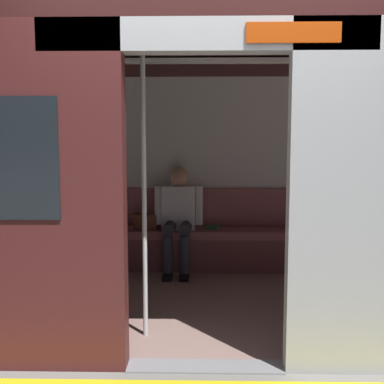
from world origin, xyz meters
The scene contains 7 objects.
ground_plane centered at (0.00, 0.00, 0.00)m, with size 60.00×60.00×0.00m, color gray.
train_car centered at (0.07, -1.28, 1.56)m, with size 6.40×2.90×2.34m.
bench_seat centered at (0.00, -2.38, 0.36)m, with size 3.00×0.44×0.47m.
person_seated centered at (0.29, -2.33, 0.68)m, with size 0.55×0.68×1.19m.
handbag centered at (0.68, -2.42, 0.55)m, with size 0.26×0.15×0.17m.
book centered at (-0.11, -2.47, 0.48)m, with size 0.15×0.22×0.03m, color #33723F.
grab_pole_door centered at (0.45, -0.51, 1.10)m, with size 0.04×0.04×2.20m, color silver.
Camera 1 is at (0.02, 2.99, 1.50)m, focal length 44.51 mm.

